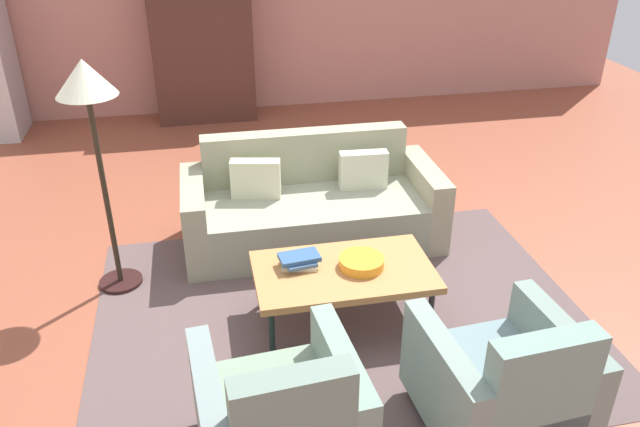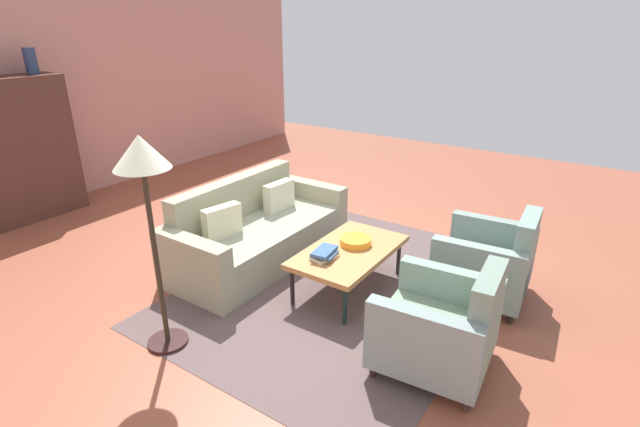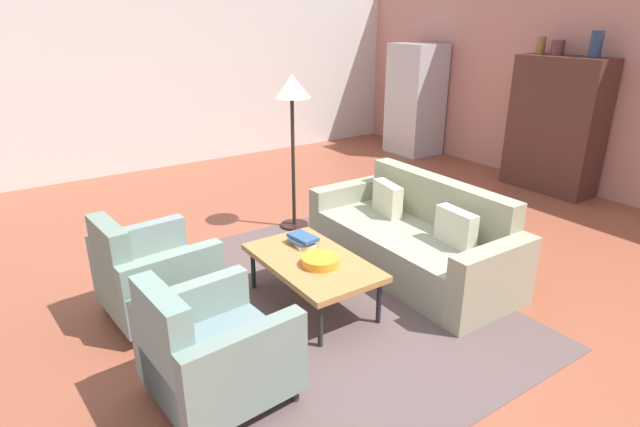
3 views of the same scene
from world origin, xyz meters
TOP-DOWN VIEW (x-y plane):
  - ground_plane at (0.00, 0.00)m, footprint 11.97×11.97m
  - wall_back at (0.00, 4.26)m, footprint 9.98×0.12m
  - area_rug at (-0.07, -0.47)m, footprint 3.40×2.60m
  - couch at (-0.07, 0.67)m, footprint 2.11×0.91m
  - coffee_table at (-0.07, -0.52)m, footprint 1.20×0.70m
  - armchair_left at (-0.66, -1.69)m, footprint 0.86×0.86m
  - armchair_right at (0.53, -1.69)m, footprint 0.86×0.86m
  - fruit_bowl at (0.05, -0.52)m, footprint 0.30×0.30m
  - book_stack at (-0.35, -0.43)m, footprint 0.28×0.22m
  - cabinet at (-0.80, 3.91)m, footprint 1.20×0.51m
  - vase_small at (-0.45, 3.91)m, footprint 0.15×0.15m
  - floor_lamp at (-1.62, 0.26)m, footprint 0.40×0.40m

SIDE VIEW (x-z plane):
  - ground_plane at x=0.00m, z-range 0.00..0.00m
  - area_rug at x=-0.07m, z-range 0.00..0.01m
  - couch at x=-0.07m, z-range -0.14..0.72m
  - armchair_left at x=-0.66m, z-range -0.10..0.78m
  - armchair_right at x=0.53m, z-range -0.10..0.78m
  - coffee_table at x=-0.07m, z-range 0.18..0.60m
  - fruit_bowl at x=0.05m, z-range 0.43..0.50m
  - book_stack at x=-0.35m, z-range 0.43..0.51m
  - cabinet at x=-0.80m, z-range 0.00..1.80m
  - wall_back at x=0.00m, z-range 0.00..2.80m
  - floor_lamp at x=-1.62m, z-range 0.58..2.30m
  - vase_small at x=-0.45m, z-range 1.80..2.12m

